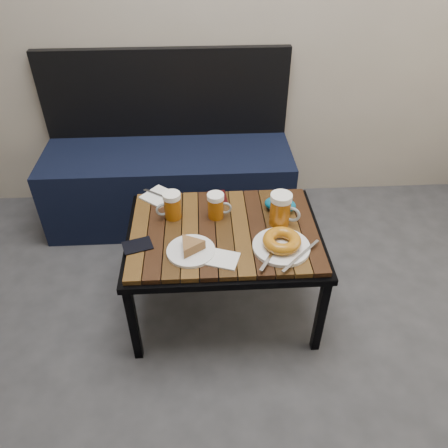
{
  "coord_description": "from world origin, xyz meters",
  "views": [
    {
      "loc": [
        0.02,
        -0.45,
        1.65
      ],
      "look_at": [
        0.1,
        1.01,
        0.5
      ],
      "focal_mm": 35.0,
      "sensor_mm": 36.0,
      "label": 1
    }
  ],
  "objects": [
    {
      "name": "beer_mug_right",
      "position": [
        0.35,
        1.04,
        0.55
      ],
      "size": [
        0.14,
        0.12,
        0.15
      ],
      "rotation": [
        0.0,
        0.0,
        -0.42
      ],
      "color": "#9B500C",
      "rests_on": "cafe_table"
    },
    {
      "name": "passport_burgundy",
      "position": [
        0.09,
        1.24,
        0.47
      ],
      "size": [
        0.09,
        0.12,
        0.01
      ],
      "primitive_type": "cube",
      "rotation": [
        0.0,
        0.0,
        0.08
      ],
      "color": "black",
      "rests_on": "cafe_table"
    },
    {
      "name": "napkin_right",
      "position": [
        0.09,
        0.81,
        0.48
      ],
      "size": [
        0.15,
        0.14,
        0.01
      ],
      "rotation": [
        0.0,
        0.0,
        -0.33
      ],
      "color": "white",
      "rests_on": "cafe_table"
    },
    {
      "name": "beer_mug_centre",
      "position": [
        0.07,
        1.1,
        0.53
      ],
      "size": [
        0.11,
        0.08,
        0.12
      ],
      "rotation": [
        0.0,
        0.0,
        -0.09
      ],
      "color": "#9B500C",
      "rests_on": "cafe_table"
    },
    {
      "name": "plate_bagel",
      "position": [
        0.33,
        0.87,
        0.5
      ],
      "size": [
        0.28,
        0.28,
        0.06
      ],
      "color": "white",
      "rests_on": "cafe_table"
    },
    {
      "name": "cafe_table",
      "position": [
        0.1,
        1.01,
        0.43
      ],
      "size": [
        0.84,
        0.62,
        0.47
      ],
      "color": "black",
      "rests_on": "ground"
    },
    {
      "name": "beer_mug_left",
      "position": [
        -0.12,
        1.11,
        0.53
      ],
      "size": [
        0.12,
        0.09,
        0.12
      ],
      "rotation": [
        0.0,
        0.0,
        3.42
      ],
      "color": "#9B500C",
      "rests_on": "cafe_table"
    },
    {
      "name": "bench",
      "position": [
        -0.18,
        1.76,
        0.27
      ],
      "size": [
        1.4,
        0.5,
        0.95
      ],
      "color": "black",
      "rests_on": "ground"
    },
    {
      "name": "knit_pouch",
      "position": [
        0.36,
        1.13,
        0.5
      ],
      "size": [
        0.16,
        0.13,
        0.06
      ],
      "primitive_type": "ellipsoid",
      "rotation": [
        0.0,
        0.0,
        -0.31
      ],
      "color": "#044B7B",
      "rests_on": "cafe_table"
    },
    {
      "name": "plate_pie",
      "position": [
        -0.04,
        0.87,
        0.49
      ],
      "size": [
        0.2,
        0.2,
        0.06
      ],
      "color": "white",
      "rests_on": "cafe_table"
    },
    {
      "name": "passport_navy",
      "position": [
        -0.26,
        0.92,
        0.47
      ],
      "size": [
        0.14,
        0.12,
        0.01
      ],
      "primitive_type": "cube",
      "rotation": [
        0.0,
        0.0,
        -1.27
      ],
      "color": "black",
      "rests_on": "cafe_table"
    },
    {
      "name": "napkin_left",
      "position": [
        -0.19,
        1.27,
        0.48
      ],
      "size": [
        0.19,
        0.19,
        0.01
      ],
      "rotation": [
        0.0,
        0.0,
        0.87
      ],
      "color": "white",
      "rests_on": "cafe_table"
    }
  ]
}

